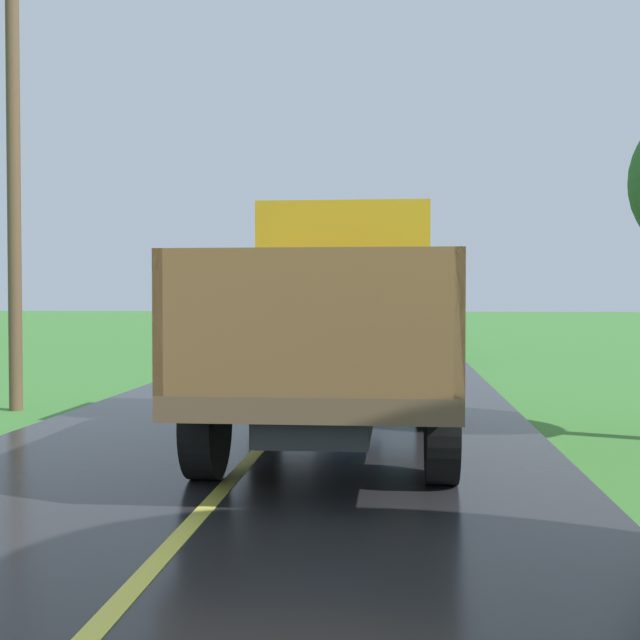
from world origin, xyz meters
TOP-DOWN VIEW (x-y plane):
  - banana_truck_near at (0.82, 11.49)m, footprint 2.38×5.82m
  - banana_truck_far at (0.91, 26.23)m, footprint 2.38×5.81m
  - utility_pole_roadside at (-4.27, 13.73)m, footprint 2.17×0.20m

SIDE VIEW (x-z plane):
  - banana_truck_near at x=0.82m, z-range 0.06..2.86m
  - banana_truck_far at x=0.91m, z-range 0.07..2.87m
  - utility_pole_roadside at x=-4.27m, z-range 0.32..7.73m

